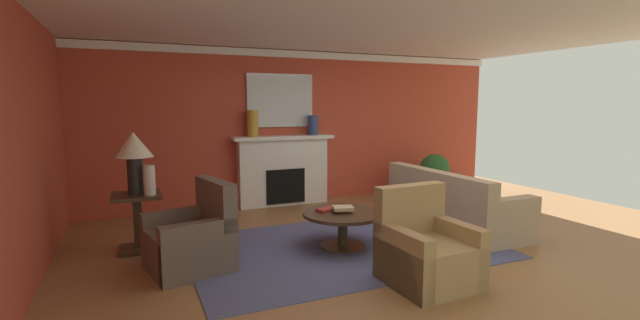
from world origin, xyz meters
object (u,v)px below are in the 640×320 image
(mantel_mirror, at_px, (280,100))
(potted_plant, at_px, (434,172))
(fireplace, at_px, (283,172))
(sofa, at_px, (453,208))
(coffee_table, at_px, (343,221))
(vase_tall_corner, at_px, (400,182))
(armchair_near_window, at_px, (192,241))
(vase_mantel_right, at_px, (313,125))
(vase_on_side_table, at_px, (149,180))
(side_table, at_px, (138,218))
(armchair_facing_fireplace, at_px, (426,253))
(vase_mantel_left, at_px, (253,124))
(table_lamp, at_px, (134,151))

(mantel_mirror, distance_m, potted_plant, 3.23)
(fireplace, height_order, sofa, fireplace)
(coffee_table, xyz_separation_m, vase_tall_corner, (2.34, 2.22, -0.05))
(armchair_near_window, relative_size, vase_mantel_right, 2.73)
(armchair_near_window, height_order, vase_on_side_table, vase_on_side_table)
(side_table, bearing_deg, armchair_facing_fireplace, -40.33)
(sofa, relative_size, vase_mantel_left, 4.72)
(armchair_near_window, relative_size, vase_tall_corner, 1.66)
(armchair_facing_fireplace, xyz_separation_m, table_lamp, (-2.61, 2.21, 0.92))
(armchair_facing_fireplace, distance_m, side_table, 3.42)
(vase_on_side_table, bearing_deg, armchair_near_window, -63.93)
(armchair_near_window, height_order, table_lamp, table_lamp)
(side_table, height_order, vase_mantel_left, vase_mantel_left)
(mantel_mirror, distance_m, vase_on_side_table, 3.09)
(vase_mantel_right, bearing_deg, fireplace, 174.85)
(sofa, xyz_separation_m, armchair_near_window, (-3.64, -0.11, 0.01))
(armchair_facing_fireplace, distance_m, vase_mantel_right, 3.95)
(side_table, height_order, potted_plant, potted_plant)
(armchair_facing_fireplace, height_order, vase_mantel_right, vase_mantel_right)
(fireplace, relative_size, armchair_facing_fireplace, 1.89)
(sofa, xyz_separation_m, potted_plant, (1.11, 1.83, 0.19))
(mantel_mirror, height_order, potted_plant, mantel_mirror)
(vase_mantel_right, bearing_deg, vase_tall_corner, -8.36)
(mantel_mirror, bearing_deg, coffee_table, -91.92)
(mantel_mirror, bearing_deg, vase_on_side_table, -140.73)
(vase_tall_corner, bearing_deg, fireplace, 172.42)
(sofa, distance_m, armchair_facing_fireplace, 2.11)
(table_lamp, bearing_deg, armchair_near_window, -59.37)
(armchair_facing_fireplace, bearing_deg, potted_plant, 50.73)
(coffee_table, bearing_deg, side_table, 158.75)
(table_lamp, bearing_deg, armchair_facing_fireplace, -40.33)
(table_lamp, bearing_deg, vase_mantel_left, 39.94)
(fireplace, distance_m, vase_on_side_table, 2.88)
(coffee_table, bearing_deg, vase_mantel_left, 100.56)
(vase_mantel_right, bearing_deg, table_lamp, -152.19)
(vase_on_side_table, bearing_deg, vase_mantel_left, 44.42)
(fireplace, distance_m, table_lamp, 2.98)
(coffee_table, xyz_separation_m, vase_mantel_right, (0.64, 2.47, 1.07))
(vase_mantel_right, bearing_deg, vase_mantel_left, 180.00)
(side_table, bearing_deg, vase_mantel_right, 27.81)
(potted_plant, bearing_deg, side_table, -168.75)
(potted_plant, bearing_deg, vase_on_side_table, -167.14)
(vase_on_side_table, bearing_deg, vase_mantel_right, 30.88)
(vase_on_side_table, bearing_deg, armchair_facing_fireplace, -40.43)
(armchair_near_window, relative_size, armchair_facing_fireplace, 1.00)
(mantel_mirror, bearing_deg, armchair_facing_fireplace, -87.32)
(mantel_mirror, relative_size, armchair_facing_fireplace, 1.26)
(fireplace, bearing_deg, potted_plant, -11.26)
(side_table, relative_size, vase_tall_corner, 1.22)
(fireplace, height_order, armchair_facing_fireplace, fireplace)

